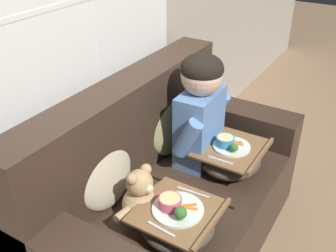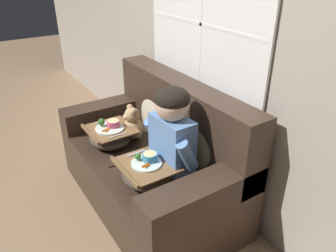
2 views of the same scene
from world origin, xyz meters
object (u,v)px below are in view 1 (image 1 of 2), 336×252
at_px(lap_tray_child, 231,157).
at_px(lap_tray_teddy, 178,221).
at_px(teddy_bear, 141,199).
at_px(throw_pillow_behind_teddy, 104,172).
at_px(throw_pillow_behind_child, 168,121).
at_px(child_figure, 201,105).
at_px(couch, 167,197).

height_order(lap_tray_child, lap_tray_teddy, lap_tray_teddy).
bearing_deg(teddy_bear, throw_pillow_behind_teddy, 89.85).
height_order(throw_pillow_behind_child, child_figure, child_figure).
height_order(throw_pillow_behind_teddy, child_figure, child_figure).
relative_size(throw_pillow_behind_child, child_figure, 0.66).
distance_m(throw_pillow_behind_teddy, child_figure, 0.66).
xyz_separation_m(throw_pillow_behind_teddy, child_figure, (0.61, -0.21, 0.16)).
bearing_deg(lap_tray_child, throw_pillow_behind_child, 89.90).
relative_size(throw_pillow_behind_teddy, child_figure, 0.61).
xyz_separation_m(throw_pillow_behind_child, lap_tray_teddy, (-0.61, -0.42, -0.12)).
bearing_deg(child_figure, teddy_bear, -179.72).
relative_size(couch, lap_tray_child, 4.20).
height_order(throw_pillow_behind_child, teddy_bear, throw_pillow_behind_child).
height_order(couch, teddy_bear, couch).
xyz_separation_m(couch, lap_tray_teddy, (-0.30, -0.24, 0.18)).
relative_size(couch, teddy_bear, 5.08).
height_order(throw_pillow_behind_child, lap_tray_child, throw_pillow_behind_child).
bearing_deg(couch, throw_pillow_behind_teddy, 149.66).
distance_m(throw_pillow_behind_child, child_figure, 0.27).
distance_m(couch, teddy_bear, 0.38).
bearing_deg(lap_tray_teddy, throw_pillow_behind_teddy, 89.89).
bearing_deg(throw_pillow_behind_teddy, throw_pillow_behind_child, 0.00).
bearing_deg(couch, child_figure, -6.93).
xyz_separation_m(couch, child_figure, (0.30, -0.04, 0.46)).
xyz_separation_m(teddy_bear, lap_tray_teddy, (-0.00, -0.20, -0.04)).
bearing_deg(couch, lap_tray_teddy, -141.23).
bearing_deg(teddy_bear, throw_pillow_behind_child, 19.69).
bearing_deg(lap_tray_child, child_figure, 89.78).
bearing_deg(throw_pillow_behind_child, child_figure, -89.99).
bearing_deg(throw_pillow_behind_child, throw_pillow_behind_teddy, 180.00).
xyz_separation_m(throw_pillow_behind_child, throw_pillow_behind_teddy, (-0.61, 0.00, 0.00)).
xyz_separation_m(couch, teddy_bear, (-0.30, -0.04, 0.23)).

